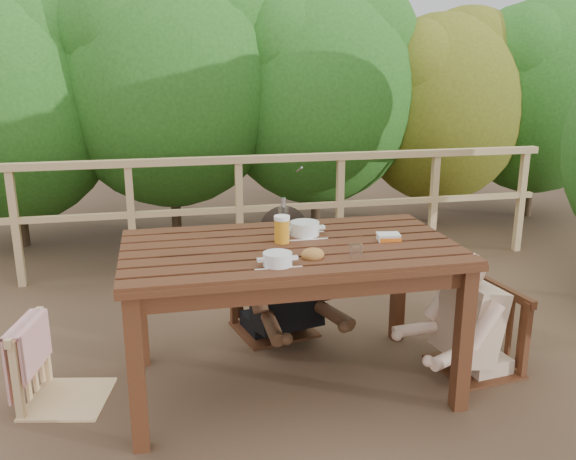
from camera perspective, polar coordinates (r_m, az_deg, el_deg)
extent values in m
plane|color=brown|center=(3.56, 0.18, -14.32)|extent=(60.00, 60.00, 0.00)
cube|color=#3D1F10|center=(3.37, 0.18, -8.29)|extent=(1.77, 0.99, 0.82)
cube|color=tan|center=(3.42, -20.62, -8.54)|extent=(0.51, 0.51, 0.86)
cube|color=#3D1F10|center=(4.01, -1.39, -3.03)|extent=(0.59, 0.59, 0.98)
cube|color=#3D1F10|center=(3.71, 17.63, -6.02)|extent=(0.51, 0.51, 0.91)
cube|color=tan|center=(5.21, -4.60, 1.46)|extent=(5.60, 0.10, 1.01)
cylinder|color=white|center=(2.89, -0.99, -2.90)|extent=(0.24, 0.24, 0.08)
cylinder|color=white|center=(3.39, 1.58, 0.02)|extent=(0.28, 0.28, 0.09)
ellipsoid|color=#A0622C|center=(3.00, 2.33, -2.33)|extent=(0.12, 0.09, 0.07)
cylinder|color=#C56A17|center=(3.24, -0.58, -0.07)|extent=(0.09, 0.09, 0.16)
cylinder|color=silver|center=(3.33, -0.43, 1.04)|extent=(0.06, 0.06, 0.24)
cylinder|color=silver|center=(3.03, 6.41, -2.11)|extent=(0.07, 0.07, 0.08)
cube|color=white|center=(3.34, 9.43, -0.77)|extent=(0.13, 0.11, 0.05)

